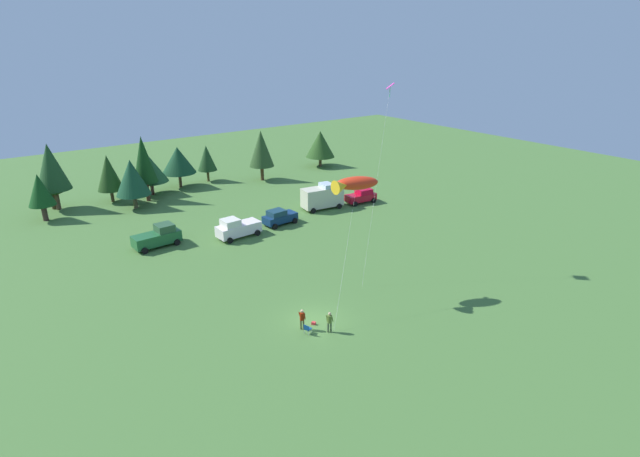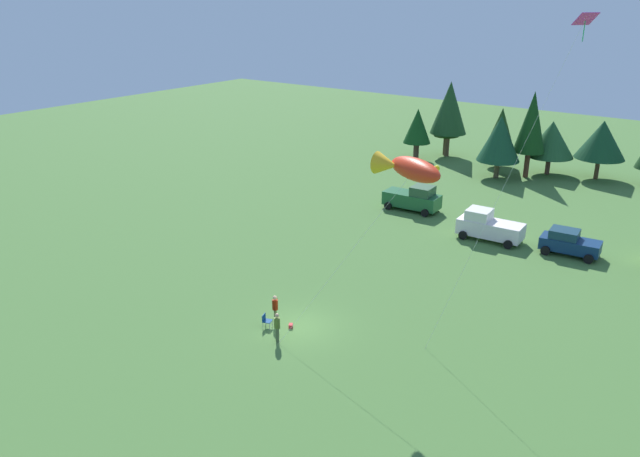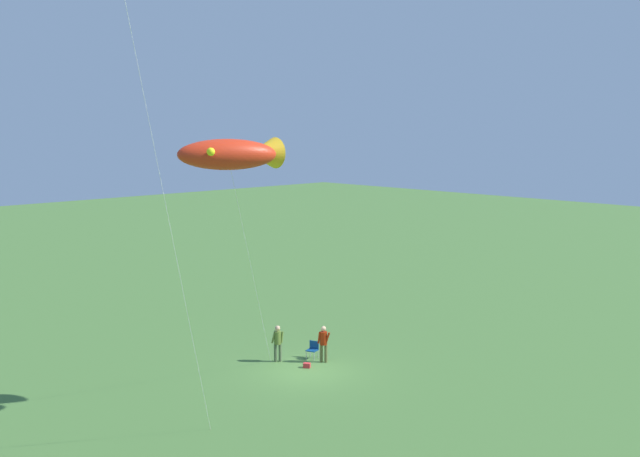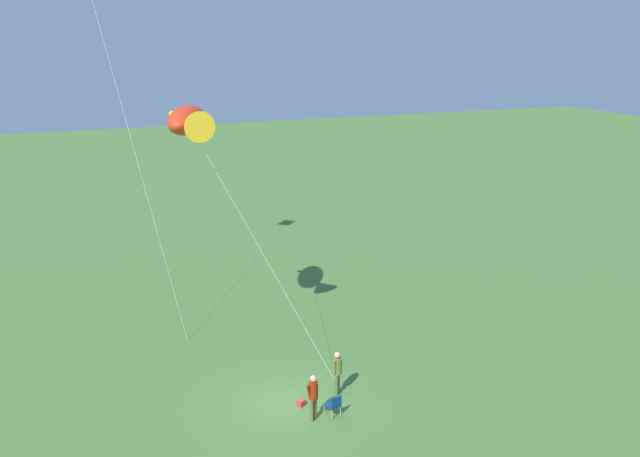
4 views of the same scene
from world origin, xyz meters
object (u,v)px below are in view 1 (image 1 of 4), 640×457
Objects in this scene: person_kite_flyer at (330,321)px; truck_white_pickup at (237,228)px; car_navy_hatch at (279,217)px; folding_chair at (307,328)px; person_spectator at (302,318)px; backpack_on_grass at (314,323)px; van_camper_beige at (322,196)px; car_red_sedan at (361,196)px; kite_diamond_rainbow at (389,96)px; truck_green_flatbed at (158,237)px; kite_large_fish at (353,184)px.

truck_white_pickup is at bearing 28.03° from person_kite_flyer.
car_navy_hatch is (9.37, 22.35, -0.07)m from person_kite_flyer.
person_kite_flyer is 2.12× the size of folding_chair.
person_kite_flyer is 1.00× the size of person_spectator.
backpack_on_grass is (1.18, 0.82, -0.38)m from folding_chair.
car_navy_hatch is 8.02m from van_camper_beige.
car_red_sedan is at bearing -4.10° from van_camper_beige.
kite_diamond_rainbow is (13.48, 6.31, 15.87)m from folding_chair.
truck_green_flatbed is at bearing 78.35° from folding_chair.
person_kite_flyer is 1.81m from folding_chair.
car_red_sedan is 27.22m from kite_large_fish.
truck_green_flatbed is 24.46m from kite_large_fish.
van_camper_beige is 23.09m from kite_diamond_rainbow.
person_kite_flyer is at bearing -143.20° from kite_large_fish.
kite_large_fish is at bearing -16.34° from person_kite_flyer.
car_red_sedan is at bearing 42.47° from backpack_on_grass.
truck_green_flatbed is at bearing -173.22° from van_camper_beige.
van_camper_beige is (21.93, -0.34, 0.54)m from truck_green_flatbed.
person_spectator is (-1.48, 1.57, 0.00)m from person_kite_flyer.
person_spectator is 0.16× the size of kite_large_fish.
folding_chair is 0.16× the size of truck_green_flatbed.
kite_large_fish reaches higher than person_kite_flyer.
truck_green_flatbed is at bearing -176.99° from car_red_sedan.
truck_white_pickup is at bearing 42.09° from person_spectator.
kite_diamond_rainbow is (-10.97, -15.81, 15.40)m from car_red_sedan.
truck_green_flatbed is (-3.27, 22.88, 0.08)m from person_spectator.
van_camper_beige is 0.32× the size of kite_diamond_rainbow.
van_camper_beige is at bearing 59.69° from kite_large_fish.
person_spectator is 11.64m from kite_large_fish.
person_kite_flyer is at bearing 62.19° from car_navy_hatch.
person_kite_flyer is 24.91m from truck_green_flatbed.
truck_white_pickup is (3.37, 21.69, 0.08)m from person_kite_flyer.
truck_green_flatbed is at bearing 47.88° from person_kite_flyer.
truck_green_flatbed reaches higher than car_navy_hatch.
person_kite_flyer is 0.40× the size of car_navy_hatch.
kite_diamond_rainbow is (2.57, -15.25, 15.40)m from car_navy_hatch.
backpack_on_grass is 0.03× the size of kite_large_fish.
car_red_sedan is at bearing 47.19° from kite_large_fish.
truck_white_pickup is 19.84m from kite_large_fish.
car_navy_hatch is 0.41× the size of kite_large_fish.
person_spectator is 0.40× the size of car_red_sedan.
truck_white_pickup is at bearing -22.13° from truck_green_flatbed.
kite_large_fish is (-17.44, -18.83, 9.06)m from car_red_sedan.
folding_chair is 1.49m from backpack_on_grass.
backpack_on_grass is 28.56m from van_camper_beige.
car_red_sedan is (19.53, 1.23, -0.15)m from truck_white_pickup.
truck_white_pickup is 1.17× the size of car_red_sedan.
kite_diamond_rainbow reaches higher than backpack_on_grass.
truck_green_flatbed is 28.50m from kite_diamond_rainbow.
kite_large_fish is (-11.70, -20.02, 8.37)m from van_camper_beige.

